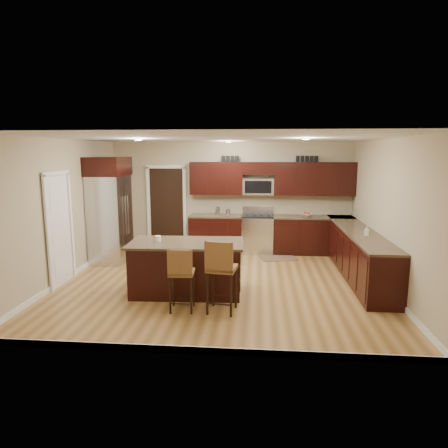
# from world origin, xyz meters

# --- Properties ---
(floor) EXTENTS (6.00, 6.00, 0.00)m
(floor) POSITION_xyz_m (0.00, 0.00, 0.00)
(floor) COLOR #9F753F
(floor) RESTS_ON ground
(ceiling) EXTENTS (6.00, 6.00, 0.00)m
(ceiling) POSITION_xyz_m (0.00, 0.00, 2.70)
(ceiling) COLOR silver
(ceiling) RESTS_ON wall_back
(wall_back) EXTENTS (6.00, 0.00, 6.00)m
(wall_back) POSITION_xyz_m (0.00, 2.75, 1.35)
(wall_back) COLOR tan
(wall_back) RESTS_ON floor
(wall_left) EXTENTS (0.00, 5.50, 5.50)m
(wall_left) POSITION_xyz_m (-3.00, 0.00, 1.35)
(wall_left) COLOR tan
(wall_left) RESTS_ON floor
(wall_right) EXTENTS (0.00, 5.50, 5.50)m
(wall_right) POSITION_xyz_m (3.00, 0.00, 1.35)
(wall_right) COLOR tan
(wall_right) RESTS_ON floor
(base_cabinets) EXTENTS (4.02, 3.96, 0.92)m
(base_cabinets) POSITION_xyz_m (1.90, 1.45, 0.46)
(base_cabinets) COLOR black
(base_cabinets) RESTS_ON floor
(upper_cabinets) EXTENTS (4.00, 0.33, 0.80)m
(upper_cabinets) POSITION_xyz_m (1.04, 2.58, 1.84)
(upper_cabinets) COLOR black
(upper_cabinets) RESTS_ON wall_back
(range) EXTENTS (0.76, 0.64, 1.11)m
(range) POSITION_xyz_m (0.68, 2.45, 0.47)
(range) COLOR silver
(range) RESTS_ON floor
(microwave) EXTENTS (0.76, 0.31, 0.40)m
(microwave) POSITION_xyz_m (0.68, 2.60, 1.62)
(microwave) COLOR silver
(microwave) RESTS_ON upper_cabinets
(doorway) EXTENTS (0.85, 0.03, 2.06)m
(doorway) POSITION_xyz_m (-1.65, 2.73, 1.03)
(doorway) COLOR black
(doorway) RESTS_ON floor
(pantry_door) EXTENTS (0.03, 0.80, 2.04)m
(pantry_door) POSITION_xyz_m (-2.98, -0.30, 1.02)
(pantry_door) COLOR white
(pantry_door) RESTS_ON floor
(letter_decor) EXTENTS (2.20, 0.03, 0.15)m
(letter_decor) POSITION_xyz_m (0.90, 2.58, 2.29)
(letter_decor) COLOR black
(letter_decor) RESTS_ON upper_cabinets
(island) EXTENTS (2.01, 1.12, 0.92)m
(island) POSITION_xyz_m (-0.54, -0.59, 0.43)
(island) COLOR black
(island) RESTS_ON floor
(stool_mid) EXTENTS (0.40, 0.40, 1.01)m
(stool_mid) POSITION_xyz_m (-0.47, -1.43, 0.63)
(stool_mid) COLOR brown
(stool_mid) RESTS_ON floor
(stool_right) EXTENTS (0.49, 0.49, 1.15)m
(stool_right) POSITION_xyz_m (0.14, -1.44, 0.72)
(stool_right) COLOR brown
(stool_right) RESTS_ON floor
(refrigerator) EXTENTS (0.79, 1.03, 2.35)m
(refrigerator) POSITION_xyz_m (-2.62, 1.33, 1.20)
(refrigerator) COLOR silver
(refrigerator) RESTS_ON floor
(floor_mat) EXTENTS (0.91, 0.71, 0.01)m
(floor_mat) POSITION_xyz_m (1.18, 1.89, 0.01)
(floor_mat) COLOR brown
(floor_mat) RESTS_ON floor
(fruit_bowl) EXTENTS (0.37, 0.37, 0.07)m
(fruit_bowl) POSITION_xyz_m (1.86, 2.45, 0.95)
(fruit_bowl) COLOR silver
(fruit_bowl) RESTS_ON base_cabinets
(soap_bottle) EXTENTS (0.10, 0.10, 0.18)m
(soap_bottle) POSITION_xyz_m (2.70, 0.20, 1.01)
(soap_bottle) COLOR #B2B2B2
(soap_bottle) RESTS_ON base_cabinets
(canister_tall) EXTENTS (0.12, 0.12, 0.20)m
(canister_tall) POSITION_xyz_m (-0.31, 2.45, 1.02)
(canister_tall) COLOR silver
(canister_tall) RESTS_ON base_cabinets
(canister_short) EXTENTS (0.11, 0.11, 0.15)m
(canister_short) POSITION_xyz_m (-0.05, 2.45, 1.00)
(canister_short) COLOR silver
(canister_short) RESTS_ON base_cabinets
(island_jar) EXTENTS (0.10, 0.10, 0.10)m
(island_jar) POSITION_xyz_m (-1.04, -0.59, 0.97)
(island_jar) COLOR white
(island_jar) RESTS_ON island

